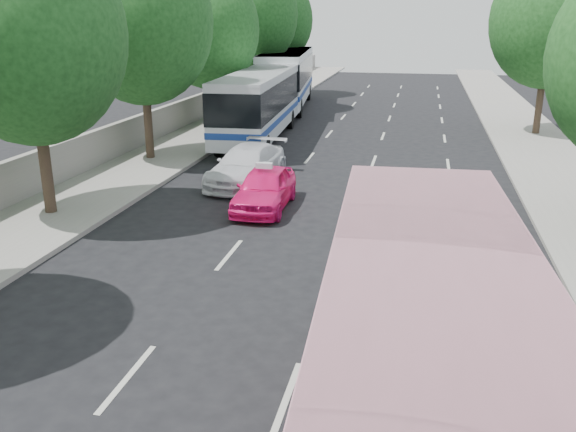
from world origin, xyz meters
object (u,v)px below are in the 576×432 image
(pink_taxi, at_px, (265,188))
(white_pickup, at_px, (247,165))
(tour_coach_front, at_px, (259,100))
(tour_coach_rear, at_px, (287,74))
(pink_bus, at_px, (432,372))

(pink_taxi, relative_size, white_pickup, 0.83)
(tour_coach_front, xyz_separation_m, tour_coach_rear, (-1.13, 11.83, 0.24))
(pink_taxi, distance_m, tour_coach_front, 11.79)
(white_pickup, distance_m, tour_coach_rear, 20.44)
(tour_coach_front, relative_size, tour_coach_rear, 0.89)
(tour_coach_rear, bearing_deg, tour_coach_front, -91.24)
(tour_coach_front, bearing_deg, tour_coach_rear, 92.00)
(pink_bus, relative_size, tour_coach_rear, 0.81)
(pink_taxi, bearing_deg, pink_bus, -68.09)
(pink_taxi, bearing_deg, white_pickup, 114.96)
(pink_bus, distance_m, tour_coach_front, 24.98)
(white_pickup, relative_size, tour_coach_front, 0.42)
(pink_taxi, distance_m, white_pickup, 3.26)
(white_pickup, bearing_deg, tour_coach_rear, 103.48)
(pink_taxi, distance_m, tour_coach_rear, 23.55)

